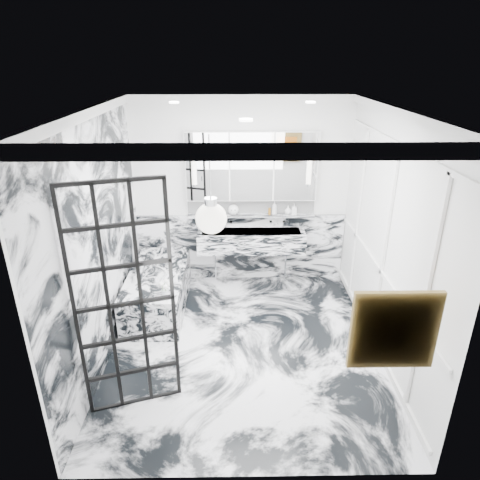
{
  "coord_description": "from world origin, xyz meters",
  "views": [
    {
      "loc": [
        -0.11,
        -4.33,
        3.28
      ],
      "look_at": [
        -0.03,
        0.5,
        1.19
      ],
      "focal_mm": 32.0,
      "sensor_mm": 36.0,
      "label": 1
    }
  ],
  "objects_px": {
    "trough_sink": "(251,241)",
    "bathtub": "(158,290)",
    "mirror_cabinet": "(252,166)",
    "crittall_door": "(125,304)"
  },
  "relations": [
    {
      "from": "trough_sink",
      "to": "mirror_cabinet",
      "type": "height_order",
      "value": "mirror_cabinet"
    },
    {
      "from": "trough_sink",
      "to": "mirror_cabinet",
      "type": "bearing_deg",
      "value": 90.0
    },
    {
      "from": "trough_sink",
      "to": "bathtub",
      "type": "relative_size",
      "value": 0.97
    },
    {
      "from": "trough_sink",
      "to": "mirror_cabinet",
      "type": "relative_size",
      "value": 0.84
    },
    {
      "from": "crittall_door",
      "to": "bathtub",
      "type": "relative_size",
      "value": 1.42
    },
    {
      "from": "bathtub",
      "to": "crittall_door",
      "type": "bearing_deg",
      "value": -88.23
    },
    {
      "from": "crittall_door",
      "to": "trough_sink",
      "type": "relative_size",
      "value": 1.46
    },
    {
      "from": "crittall_door",
      "to": "mirror_cabinet",
      "type": "height_order",
      "value": "crittall_door"
    },
    {
      "from": "crittall_door",
      "to": "mirror_cabinet",
      "type": "relative_size",
      "value": 1.23
    },
    {
      "from": "mirror_cabinet",
      "to": "trough_sink",
      "type": "bearing_deg",
      "value": -90.0
    }
  ]
}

